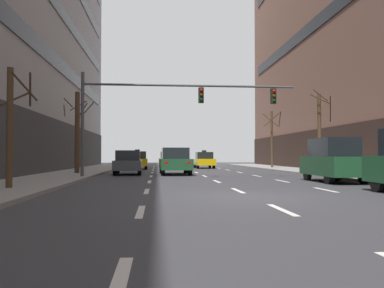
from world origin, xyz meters
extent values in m
plane|color=#38383D|center=(0.00, 0.00, 0.00)|extent=(120.00, 120.00, 0.00)
cube|color=silver|center=(-3.21, -8.00, 0.00)|extent=(0.16, 2.00, 0.01)
cube|color=silver|center=(-3.21, -3.00, 0.00)|extent=(0.16, 2.00, 0.01)
cube|color=silver|center=(-3.21, 2.00, 0.00)|extent=(0.16, 2.00, 0.01)
cube|color=silver|center=(-3.21, 7.00, 0.00)|extent=(0.16, 2.00, 0.01)
cube|color=silver|center=(-3.21, 12.00, 0.00)|extent=(0.16, 2.00, 0.01)
cube|color=silver|center=(-3.21, 17.00, 0.00)|extent=(0.16, 2.00, 0.01)
cube|color=silver|center=(-3.21, 22.00, 0.00)|extent=(0.16, 2.00, 0.01)
cube|color=silver|center=(-3.21, 27.00, 0.00)|extent=(0.16, 2.00, 0.01)
cube|color=silver|center=(-3.21, 32.00, 0.00)|extent=(0.16, 2.00, 0.01)
cube|color=silver|center=(0.00, -3.00, 0.00)|extent=(0.16, 2.00, 0.01)
cube|color=silver|center=(0.00, 2.00, 0.00)|extent=(0.16, 2.00, 0.01)
cube|color=silver|center=(0.00, 7.00, 0.00)|extent=(0.16, 2.00, 0.01)
cube|color=silver|center=(0.00, 12.00, 0.00)|extent=(0.16, 2.00, 0.01)
cube|color=silver|center=(0.00, 17.00, 0.00)|extent=(0.16, 2.00, 0.01)
cube|color=silver|center=(0.00, 22.00, 0.00)|extent=(0.16, 2.00, 0.01)
cube|color=silver|center=(0.00, 27.00, 0.00)|extent=(0.16, 2.00, 0.01)
cube|color=silver|center=(0.00, 32.00, 0.00)|extent=(0.16, 2.00, 0.01)
cube|color=silver|center=(3.21, 2.00, 0.00)|extent=(0.16, 2.00, 0.01)
cube|color=silver|center=(3.21, 7.00, 0.00)|extent=(0.16, 2.00, 0.01)
cube|color=silver|center=(3.21, 12.00, 0.00)|extent=(0.16, 2.00, 0.01)
cube|color=silver|center=(3.21, 17.00, 0.00)|extent=(0.16, 2.00, 0.01)
cube|color=silver|center=(3.21, 22.00, 0.00)|extent=(0.16, 2.00, 0.01)
cube|color=silver|center=(3.21, 27.00, 0.00)|extent=(0.16, 2.00, 0.01)
cube|color=silver|center=(3.21, 32.00, 0.00)|extent=(0.16, 2.00, 0.01)
cylinder|color=black|center=(-5.51, 26.23, 0.32)|extent=(0.24, 0.66, 0.65)
cylinder|color=black|center=(-3.94, 26.29, 0.32)|extent=(0.24, 0.66, 0.65)
cylinder|color=black|center=(-5.41, 23.58, 0.32)|extent=(0.24, 0.66, 0.65)
cylinder|color=black|center=(-3.84, 23.64, 0.32)|extent=(0.24, 0.66, 0.65)
cube|color=yellow|center=(-4.68, 24.94, 0.64)|extent=(1.96, 4.38, 0.63)
cube|color=black|center=(-4.67, 24.74, 1.29)|extent=(1.64, 1.92, 0.67)
cube|color=white|center=(-5.38, 27.03, 0.75)|extent=(0.20, 0.09, 0.14)
cube|color=red|center=(-5.23, 22.80, 0.75)|extent=(0.20, 0.09, 0.14)
cube|color=white|center=(-4.12, 27.08, 0.75)|extent=(0.20, 0.09, 0.14)
cube|color=red|center=(-3.97, 22.84, 0.75)|extent=(0.20, 0.09, 0.14)
cube|color=black|center=(-4.67, 24.74, 1.71)|extent=(0.44, 0.21, 0.18)
cylinder|color=black|center=(-5.56, 15.79, 0.31)|extent=(0.23, 0.63, 0.63)
cylinder|color=black|center=(-4.03, 15.83, 0.31)|extent=(0.23, 0.63, 0.63)
cylinder|color=black|center=(-5.49, 13.21, 0.31)|extent=(0.23, 0.63, 0.63)
cylinder|color=black|center=(-3.96, 13.25, 0.31)|extent=(0.23, 0.63, 0.63)
cube|color=#474C51|center=(-4.76, 14.52, 0.62)|extent=(1.86, 4.24, 0.61)
cube|color=black|center=(-4.75, 14.33, 1.25)|extent=(1.57, 1.85, 0.65)
cube|color=white|center=(-5.43, 16.56, 0.73)|extent=(0.19, 0.08, 0.13)
cube|color=red|center=(-5.32, 12.45, 0.73)|extent=(0.19, 0.08, 0.13)
cube|color=white|center=(-4.20, 16.59, 0.73)|extent=(0.19, 0.08, 0.13)
cube|color=red|center=(-4.09, 12.48, 0.73)|extent=(0.19, 0.08, 0.13)
cylinder|color=black|center=(0.94, 28.15, 0.32)|extent=(0.22, 0.63, 0.63)
cylinder|color=black|center=(2.47, 28.17, 0.32)|extent=(0.22, 0.63, 0.63)
cylinder|color=black|center=(0.98, 25.57, 0.32)|extent=(0.22, 0.63, 0.63)
cylinder|color=black|center=(2.51, 25.59, 0.32)|extent=(0.22, 0.63, 0.63)
cube|color=yellow|center=(1.72, 26.87, 0.62)|extent=(1.82, 4.24, 0.61)
cube|color=black|center=(1.73, 26.68, 1.25)|extent=(1.56, 1.84, 0.65)
cube|color=white|center=(1.08, 28.93, 0.73)|extent=(0.19, 0.08, 0.13)
cube|color=red|center=(1.14, 24.80, 0.73)|extent=(0.19, 0.08, 0.13)
cube|color=white|center=(2.31, 28.94, 0.73)|extent=(0.19, 0.08, 0.13)
cube|color=red|center=(2.37, 24.81, 0.73)|extent=(0.19, 0.08, 0.13)
cube|color=black|center=(1.73, 26.68, 1.67)|extent=(0.42, 0.20, 0.17)
cylinder|color=black|center=(-2.57, 15.65, 0.35)|extent=(0.25, 0.70, 0.70)
cylinder|color=black|center=(-0.88, 15.69, 0.35)|extent=(0.25, 0.70, 0.70)
cylinder|color=black|center=(-2.51, 12.79, 0.35)|extent=(0.25, 0.70, 0.70)
cylinder|color=black|center=(-0.81, 12.83, 0.35)|extent=(0.25, 0.70, 0.70)
cube|color=#1E512D|center=(-1.69, 14.24, 0.69)|extent=(2.06, 4.70, 0.68)
cube|color=black|center=(-1.69, 14.03, 1.39)|extent=(1.74, 2.05, 0.72)
cube|color=white|center=(-2.43, 16.51, 0.81)|extent=(0.21, 0.09, 0.15)
cube|color=red|center=(-2.32, 11.94, 0.81)|extent=(0.21, 0.09, 0.15)
cube|color=white|center=(-1.07, 16.54, 0.81)|extent=(0.21, 0.09, 0.15)
cube|color=red|center=(-0.96, 11.97, 0.81)|extent=(0.21, 0.09, 0.15)
cylinder|color=black|center=(-2.57, 30.17, 0.32)|extent=(0.24, 0.66, 0.65)
cylinder|color=black|center=(-1.00, 30.22, 0.32)|extent=(0.24, 0.66, 0.65)
cylinder|color=black|center=(-2.48, 27.52, 0.32)|extent=(0.24, 0.66, 0.65)
cylinder|color=black|center=(-0.91, 27.57, 0.32)|extent=(0.24, 0.66, 0.65)
cube|color=yellow|center=(-1.74, 28.87, 0.64)|extent=(1.94, 4.38, 0.63)
cube|color=black|center=(-1.73, 28.68, 1.29)|extent=(1.63, 1.92, 0.67)
cube|color=white|center=(-2.44, 30.97, 0.75)|extent=(0.20, 0.08, 0.14)
cube|color=red|center=(-2.31, 26.73, 0.75)|extent=(0.20, 0.08, 0.14)
cube|color=white|center=(-1.17, 31.01, 0.75)|extent=(0.20, 0.08, 0.14)
cube|color=red|center=(-1.04, 26.77, 0.75)|extent=(0.20, 0.08, 0.14)
cube|color=black|center=(-1.73, 28.68, 1.71)|extent=(0.44, 0.21, 0.18)
cylinder|color=black|center=(4.60, 0.97, 0.33)|extent=(0.23, 0.67, 0.66)
cube|color=white|center=(4.77, 1.78, 0.94)|extent=(0.20, 0.08, 0.14)
cylinder|color=black|center=(4.63, 7.37, 0.32)|extent=(0.23, 0.64, 0.64)
cylinder|color=black|center=(6.17, 7.34, 0.32)|extent=(0.23, 0.64, 0.64)
cylinder|color=black|center=(4.57, 4.76, 0.32)|extent=(0.23, 0.64, 0.64)
cylinder|color=black|center=(6.12, 4.73, 0.32)|extent=(0.23, 0.64, 0.64)
cube|color=#1E512D|center=(5.37, 6.05, 0.75)|extent=(1.86, 4.29, 0.87)
cube|color=black|center=(5.37, 6.05, 1.62)|extent=(1.60, 2.54, 0.87)
cube|color=white|center=(4.79, 8.15, 0.91)|extent=(0.19, 0.08, 0.14)
cube|color=red|center=(4.71, 3.98, 0.91)|extent=(0.19, 0.08, 0.14)
cube|color=white|center=(6.04, 8.12, 0.91)|extent=(0.19, 0.08, 0.14)
cube|color=red|center=(5.96, 3.95, 0.91)|extent=(0.19, 0.08, 0.14)
cylinder|color=#4C4C51|center=(-6.82, 9.59, 2.92)|extent=(0.18, 0.18, 5.56)
cylinder|color=#4C4C51|center=(-1.05, 9.59, 5.06)|extent=(11.56, 0.12, 0.12)
cube|color=black|center=(-0.47, 9.59, 4.54)|extent=(0.28, 0.24, 0.84)
sphere|color=red|center=(-0.47, 9.45, 4.80)|extent=(0.17, 0.17, 0.17)
sphere|color=#523505|center=(-0.47, 9.45, 4.54)|extent=(0.17, 0.17, 0.17)
sphere|color=#073E10|center=(-0.47, 9.45, 4.28)|extent=(0.17, 0.17, 0.17)
cube|color=black|center=(3.58, 9.59, 4.54)|extent=(0.28, 0.24, 0.84)
sphere|color=red|center=(3.58, 9.45, 4.80)|extent=(0.17, 0.17, 0.17)
sphere|color=#523505|center=(3.58, 9.45, 4.54)|extent=(0.17, 0.17, 0.17)
sphere|color=#073E10|center=(3.58, 9.45, 4.28)|extent=(0.17, 0.17, 0.17)
cylinder|color=#4C3823|center=(-7.91, 13.75, 2.71)|extent=(0.30, 0.30, 5.15)
cylinder|color=#42301E|center=(-7.40, 14.26, 4.22)|extent=(1.11, 1.11, 0.95)
cylinder|color=#42301E|center=(-7.66, 14.08, 4.13)|extent=(0.76, 0.59, 0.96)
cylinder|color=#42301E|center=(-7.94, 14.26, 4.47)|extent=(1.08, 0.13, 0.71)
cylinder|color=#42301E|center=(-8.41, 13.38, 4.55)|extent=(0.81, 1.06, 0.73)
cylinder|color=#42301E|center=(-8.68, 13.54, 4.08)|extent=(0.48, 1.57, 0.92)
cylinder|color=#4C3823|center=(7.91, 24.68, 2.79)|extent=(0.22, 0.22, 5.30)
cylinder|color=#42301E|center=(8.65, 24.53, 4.68)|extent=(0.38, 1.53, 1.33)
cylinder|color=#42301E|center=(8.12, 25.40, 4.70)|extent=(1.51, 0.50, 1.35)
cylinder|color=#42301E|center=(7.64, 24.01, 4.50)|extent=(1.40, 0.63, 1.28)
cylinder|color=#4C3823|center=(-7.91, 2.22, 2.21)|extent=(0.22, 0.22, 4.14)
cylinder|color=#42301E|center=(-8.08, 2.85, 3.23)|extent=(1.30, 0.41, 0.75)
cylinder|color=#42301E|center=(-7.34, 1.99, 3.57)|extent=(0.54, 1.20, 0.81)
cylinder|color=#42301E|center=(-7.30, 2.41, 3.54)|extent=(0.45, 1.28, 1.02)
cylinder|color=#4C3823|center=(7.91, 13.65, 2.76)|extent=(0.25, 0.25, 5.23)
cylinder|color=#42301E|center=(7.83, 13.17, 5.19)|extent=(1.02, 0.25, 0.83)
cylinder|color=#42301E|center=(7.73, 13.06, 4.94)|extent=(1.23, 0.45, 0.71)
cylinder|color=#42301E|center=(8.56, 13.37, 4.32)|extent=(0.65, 1.37, 1.59)
camera|label=1|loc=(-2.84, -11.89, 1.24)|focal=37.14mm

